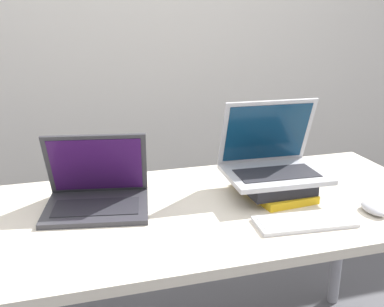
% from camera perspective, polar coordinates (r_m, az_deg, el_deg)
% --- Properties ---
extents(wall_back, '(8.00, 0.05, 2.70)m').
position_cam_1_polar(wall_back, '(2.60, -8.12, 18.33)').
color(wall_back, silver).
rests_on(wall_back, ground_plane).
extents(desk, '(1.66, 0.73, 0.72)m').
position_cam_1_polar(desk, '(1.48, 0.49, -9.33)').
color(desk, beige).
rests_on(desk, ground_plane).
extents(laptop_left, '(0.36, 0.30, 0.24)m').
position_cam_1_polar(laptop_left, '(1.46, -11.99, -4.92)').
color(laptop_left, '#333338').
rests_on(laptop_left, desk).
extents(book_stack, '(0.23, 0.28, 0.07)m').
position_cam_1_polar(book_stack, '(1.55, 10.35, -4.05)').
color(book_stack, gold).
rests_on(book_stack, desk).
extents(laptop_on_books, '(0.34, 0.26, 0.25)m').
position_cam_1_polar(laptop_on_books, '(1.54, 10.12, -0.79)').
color(laptop_on_books, '#B2B2B7').
rests_on(laptop_on_books, book_stack).
extents(wireless_keyboard, '(0.30, 0.13, 0.01)m').
position_cam_1_polar(wireless_keyboard, '(1.37, 14.11, -8.39)').
color(wireless_keyboard, silver).
rests_on(wireless_keyboard, desk).
extents(mouse, '(0.06, 0.10, 0.03)m').
position_cam_1_polar(mouse, '(1.51, 22.07, -6.48)').
color(mouse, '#B2B2B7').
rests_on(mouse, desk).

